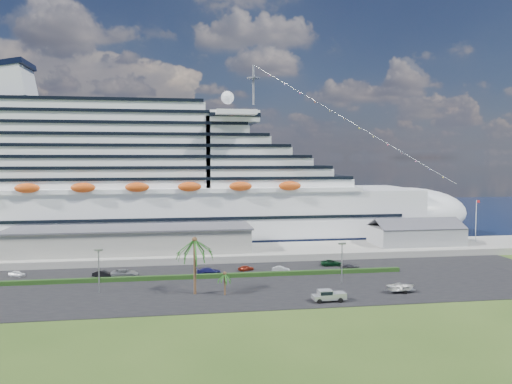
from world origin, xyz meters
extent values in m
plane|color=#2D4617|center=(0.00, 0.00, 0.00)|extent=(420.00, 420.00, 0.00)
cube|color=black|center=(0.00, 11.00, 0.06)|extent=(140.00, 38.00, 0.12)
cube|color=gray|center=(0.00, 40.00, 0.90)|extent=(240.00, 20.00, 1.80)
cube|color=black|center=(0.00, 130.00, 0.01)|extent=(420.00, 160.00, 0.02)
cube|color=silver|center=(-20.00, 64.00, 8.00)|extent=(160.00, 30.00, 16.00)
ellipsoid|color=silver|center=(60.00, 64.00, 8.00)|extent=(40.00, 30.00, 16.00)
cube|color=black|center=(-20.00, 64.00, 1.20)|extent=(164.00, 30.60, 2.40)
cube|color=silver|center=(-32.00, 64.00, 29.60)|extent=(128.00, 26.00, 24.80)
cube|color=silver|center=(2.80, 64.00, 37.40)|extent=(14.00, 38.00, 3.20)
cube|color=silver|center=(-60.00, 64.00, 47.00)|extent=(11.58, 14.00, 11.58)
cylinder|color=gray|center=(10.00, 64.00, 48.00)|extent=(0.70, 0.70, 12.00)
ellipsoid|color=#D04B13|center=(-24.00, 48.20, 17.80)|extent=(90.00, 2.40, 2.60)
ellipsoid|color=#D04B13|center=(-24.00, 79.80, 17.80)|extent=(90.00, 2.40, 2.60)
cube|color=black|center=(-20.00, 64.00, 8.80)|extent=(144.00, 30.40, 0.90)
cube|color=gray|center=(-25.00, 40.00, 4.80)|extent=(60.00, 14.00, 6.00)
cube|color=#4C4C54|center=(-25.00, 40.00, 7.90)|extent=(61.00, 15.00, 0.40)
cube|color=gray|center=(52.00, 40.00, 4.20)|extent=(24.00, 12.00, 4.80)
cube|color=#4C4C54|center=(52.00, 37.00, 7.80)|extent=(24.00, 6.31, 2.74)
cube|color=#4C4C54|center=(52.00, 43.00, 7.80)|extent=(24.00, 6.31, 2.74)
cylinder|color=silver|center=(70.00, 40.00, 7.80)|extent=(0.16, 0.16, 12.00)
cube|color=red|center=(70.50, 40.00, 13.40)|extent=(1.00, 0.04, 0.70)
cube|color=black|center=(-8.00, 16.00, 0.57)|extent=(88.00, 1.10, 0.90)
cylinder|color=gray|center=(-28.00, 8.00, 4.12)|extent=(0.24, 0.24, 8.00)
cube|color=gray|center=(-28.00, 8.00, 8.22)|extent=(1.60, 0.35, 0.35)
cylinder|color=gray|center=(20.00, 8.00, 4.12)|extent=(0.24, 0.24, 8.00)
cube|color=gray|center=(20.00, 8.00, 8.22)|extent=(1.60, 0.35, 0.35)
cylinder|color=#47301E|center=(-10.00, 4.00, 5.25)|extent=(0.54, 0.54, 10.50)
sphere|color=#47301E|center=(-10.00, 4.00, 10.50)|extent=(0.98, 0.98, 0.98)
cylinder|color=#47301E|center=(-4.50, 2.50, 2.10)|extent=(0.35, 0.35, 4.20)
sphere|color=#47301E|center=(-4.50, 2.50, 4.20)|extent=(0.73, 0.73, 0.73)
imported|color=white|center=(-47.55, 23.66, 0.74)|extent=(3.90, 2.69, 1.23)
imported|color=black|center=(-29.18, 20.47, 0.82)|extent=(4.47, 2.45, 1.40)
imported|color=gray|center=(-24.58, 20.06, 0.91)|extent=(5.85, 2.97, 1.59)
imported|color=#171750|center=(-6.51, 19.14, 0.90)|extent=(5.60, 2.93, 1.55)
imported|color=maroon|center=(2.03, 21.82, 0.74)|extent=(3.90, 2.62, 1.23)
imported|color=silver|center=(9.57, 19.24, 0.76)|extent=(4.09, 2.66, 1.27)
imported|color=black|center=(22.74, 23.90, 0.82)|extent=(5.24, 2.73, 1.41)
imported|color=black|center=(25.71, 19.12, 0.77)|extent=(4.52, 1.99, 1.29)
cylinder|color=black|center=(11.42, -5.59, 0.56)|extent=(0.89, 0.33, 0.88)
cylinder|color=black|center=(11.42, -3.50, 0.56)|extent=(0.89, 0.33, 0.88)
cylinder|color=black|center=(15.26, -5.59, 0.56)|extent=(0.89, 0.33, 0.88)
cylinder|color=black|center=(15.26, -3.50, 0.56)|extent=(0.89, 0.33, 0.88)
cube|color=#AFB1B7|center=(13.50, -4.54, 0.94)|extent=(5.99, 2.35, 0.77)
cube|color=#AFB1B7|center=(15.10, -4.54, 1.38)|extent=(2.69, 2.21, 0.60)
cube|color=#AFB1B7|center=(12.74, -4.54, 1.71)|extent=(2.47, 2.15, 1.04)
cube|color=black|center=(12.74, -4.54, 1.82)|extent=(2.25, 2.20, 0.60)
cube|color=#AFB1B7|center=(10.98, -4.54, 1.16)|extent=(1.04, 2.11, 0.38)
cube|color=gray|center=(28.74, -1.03, 0.72)|extent=(5.10, 2.12, 0.13)
cylinder|color=gray|center=(26.46, -1.03, 0.72)|extent=(2.40, 0.22, 0.09)
cylinder|color=black|center=(29.18, -2.01, 0.47)|extent=(0.71, 0.28, 0.70)
cylinder|color=black|center=(29.18, -0.05, 0.47)|extent=(0.71, 0.28, 0.70)
imported|color=white|center=(28.74, -1.03, 1.36)|extent=(5.72, 4.23, 1.14)
camera|label=1|loc=(-12.56, -88.83, 25.70)|focal=35.00mm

